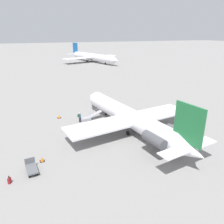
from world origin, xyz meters
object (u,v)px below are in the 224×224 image
at_px(luggage_cart, 32,168).
at_px(airplane_taxiing_distant, 92,57).
at_px(boarding_stairs, 88,118).
at_px(suitcase, 9,181).
at_px(airplane_main, 131,117).
at_px(passenger, 80,117).

bearing_deg(luggage_cart, airplane_taxiing_distant, -27.37).
xyz_separation_m(airplane_taxiing_distant, boarding_stairs, (-74.18, 22.99, -2.23)).
bearing_deg(airplane_taxiing_distant, suitcase, -39.38).
height_order(boarding_stairs, luggage_cart, boarding_stairs).
distance_m(airplane_taxiing_distant, boarding_stairs, 77.69).
height_order(boarding_stairs, suitcase, boarding_stairs).
height_order(airplane_taxiing_distant, boarding_stairs, airplane_taxiing_distant).
bearing_deg(suitcase, boarding_stairs, -41.50).
xyz_separation_m(airplane_main, passenger, (6.20, 6.50, -1.18)).
xyz_separation_m(passenger, suitcase, (-13.06, 10.41, -0.67)).
height_order(airplane_taxiing_distant, luggage_cart, airplane_taxiing_distant).
distance_m(boarding_stairs, suitcase, 17.95).
xyz_separation_m(boarding_stairs, suitcase, (-13.44, 11.89, -0.05)).
xyz_separation_m(airplane_main, suitcase, (-6.86, 16.91, -1.86)).
xyz_separation_m(airplane_taxiing_distant, suitcase, (-87.62, 34.89, -2.28)).
xyz_separation_m(boarding_stairs, passenger, (-0.38, 1.48, 0.62)).
xyz_separation_m(luggage_cart, suitcase, (-1.25, 2.18, -0.13)).
bearing_deg(suitcase, luggage_cart, -60.17).
relative_size(luggage_cart, suitcase, 2.63).
relative_size(boarding_stairs, luggage_cart, 1.78).
height_order(passenger, suitcase, passenger).
bearing_deg(airplane_taxiing_distant, airplane_main, -30.22).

